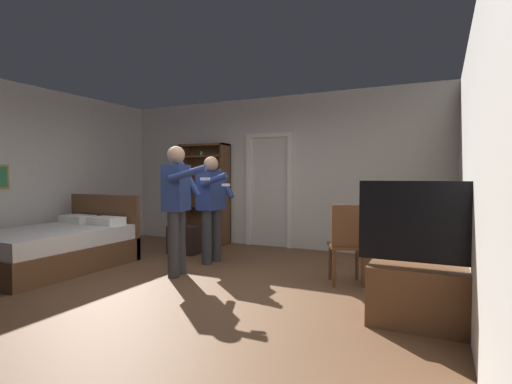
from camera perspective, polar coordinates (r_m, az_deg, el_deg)
name	(u,v)px	position (r m, az deg, el deg)	size (l,w,h in m)	color
ground_plane	(181,283)	(5.01, -11.00, -13.08)	(6.88, 6.88, 0.00)	brown
wall_back	(272,172)	(7.32, 2.43, 2.94)	(6.49, 0.12, 2.80)	beige
wall_left	(16,172)	(7.20, -31.89, 2.57)	(0.15, 5.83, 2.80)	beige
wall_right	(479,168)	(3.87, 30.08, 3.03)	(0.12, 5.83, 2.80)	beige
doorway_frame	(269,182)	(7.26, 1.92, 1.54)	(0.93, 0.08, 2.13)	white
bed	(56,247)	(6.35, -27.40, -7.20)	(1.46, 2.03, 1.02)	brown
bookshelf	(205,190)	(7.77, -7.49, 0.35)	(1.02, 0.32, 1.96)	brown
tv_flatscreen	(431,285)	(3.77, 24.40, -12.39)	(1.22, 0.40, 1.29)	brown
side_table	(392,251)	(4.77, 19.43, -8.17)	(0.60, 0.60, 0.70)	brown
laptop	(388,226)	(4.69, 18.88, -4.84)	(0.42, 0.42, 0.15)	black
bottle_on_table	(405,224)	(4.63, 21.11, -4.45)	(0.06, 0.06, 0.22)	#2D301C
wooden_chair	(348,241)	(4.85, 13.37, -7.03)	(0.55, 0.55, 0.99)	brown
person_blue_shirt	(177,201)	(5.24, -11.54, -1.36)	(0.77, 0.58, 1.73)	#333338
person_striped_shirt	(212,201)	(5.94, -6.53, -1.37)	(0.62, 0.61, 1.63)	#333338
suitcase_dark	(184,240)	(6.77, -10.56, -6.95)	(0.52, 0.31, 0.47)	black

